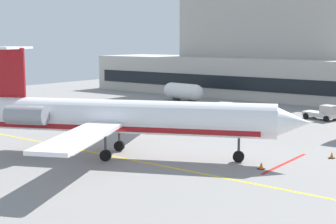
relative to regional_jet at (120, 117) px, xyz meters
The scene contains 10 objects.
ground 3.36m from the regional_jet, 66.33° to the right, with size 120.00×120.00×0.11m.
terminal_building 48.02m from the regional_jet, 97.76° to the left, with size 77.91×14.63×18.13m.
regional_jet is the anchor object (origin of this frame).
baggage_tug 20.38m from the regional_jet, 82.87° to the left, with size 3.63×2.90×2.39m.
pushback_tractor 22.51m from the regional_jet, 98.71° to the left, with size 2.89×3.90×1.93m.
belt_loader 29.56m from the regional_jet, 76.98° to the left, with size 4.38×2.82×1.84m.
fuel_tank 37.50m from the regional_jet, 117.75° to the left, with size 7.68×3.15×2.83m.
safety_cone_alpha 17.58m from the regional_jet, 35.06° to the left, with size 0.47×0.47×0.55m.
safety_cone_bravo 9.18m from the regional_jet, behind, with size 0.47×0.47×0.55m.
safety_cone_charlie 12.04m from the regional_jet, 16.91° to the left, with size 0.47×0.47×0.55m.
Camera 1 is at (27.12, -28.87, 9.52)m, focal length 52.27 mm.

